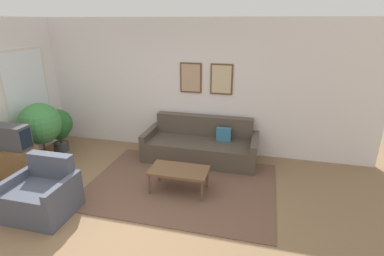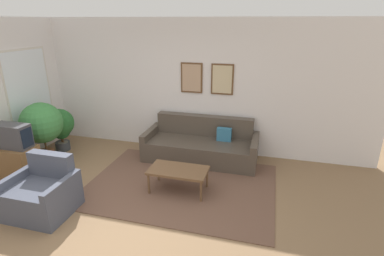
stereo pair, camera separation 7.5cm
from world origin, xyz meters
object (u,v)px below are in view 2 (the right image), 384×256
object	(u,v)px
couch	(201,146)
coffee_table	(178,171)
tv	(12,136)
armchair	(42,194)
potted_plant_tall	(42,124)

from	to	relation	value
couch	coffee_table	distance (m)	1.28
tv	armchair	xyz separation A→B (m)	(1.14, -0.74, -0.50)
couch	coffee_table	xyz separation A→B (m)	(-0.08, -1.28, 0.07)
coffee_table	tv	xyz separation A→B (m)	(-2.86, -0.30, 0.43)
armchair	potted_plant_tall	distance (m)	1.90
coffee_table	tv	size ratio (longest dim) A/B	1.48
armchair	potted_plant_tall	xyz separation A→B (m)	(-1.14, 1.44, 0.48)
coffee_table	armchair	xyz separation A→B (m)	(-1.72, -1.04, -0.07)
coffee_table	tv	bearing A→B (deg)	-173.96
coffee_table	tv	world-z (taller)	tv
coffee_table	potted_plant_tall	distance (m)	2.92
coffee_table	potted_plant_tall	xyz separation A→B (m)	(-2.86, 0.40, 0.41)
couch	potted_plant_tall	world-z (taller)	potted_plant_tall
couch	coffee_table	world-z (taller)	couch
coffee_table	armchair	size ratio (longest dim) A/B	1.08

